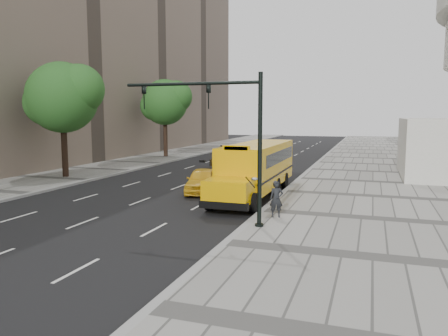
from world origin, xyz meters
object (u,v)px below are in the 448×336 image
(tree_b, at_px, (63,97))
(taxi_far, at_px, (222,161))
(pedestrian, at_px, (276,199))
(taxi_near, at_px, (202,180))
(traffic_signal, at_px, (227,130))
(tree_c, at_px, (166,102))
(school_bus, at_px, (257,165))

(tree_b, relative_size, taxi_far, 1.78)
(tree_b, xyz_separation_m, pedestrian, (17.33, -7.59, -5.00))
(taxi_near, bearing_deg, pedestrian, -57.28)
(taxi_far, bearing_deg, traffic_signal, -92.61)
(tree_c, relative_size, school_bus, 0.73)
(tree_b, xyz_separation_m, school_bus, (14.90, -1.69, -4.20))
(taxi_near, bearing_deg, taxi_far, 89.00)
(tree_b, distance_m, taxi_far, 13.61)
(tree_b, xyz_separation_m, taxi_far, (9.24, 8.54, -5.18))
(tree_c, xyz_separation_m, pedestrian, (17.34, -24.14, -5.08))
(taxi_near, distance_m, taxi_far, 10.95)
(school_bus, bearing_deg, pedestrian, -67.61)
(school_bus, height_order, taxi_near, school_bus)
(pedestrian, bearing_deg, tree_b, 137.27)
(tree_c, height_order, school_bus, tree_c)
(taxi_near, relative_size, traffic_signal, 0.68)
(taxi_near, height_order, traffic_signal, traffic_signal)
(school_bus, relative_size, traffic_signal, 1.81)
(taxi_near, height_order, taxi_far, taxi_far)
(tree_b, relative_size, school_bus, 0.73)
(taxi_near, distance_m, traffic_signal, 8.90)
(taxi_far, bearing_deg, taxi_near, -99.52)
(tree_c, height_order, taxi_far, tree_c)
(school_bus, distance_m, taxi_far, 11.73)
(tree_b, relative_size, pedestrian, 5.19)
(tree_b, height_order, pedestrian, tree_b)
(tree_c, bearing_deg, taxi_far, -40.90)
(tree_b, distance_m, pedestrian, 19.57)
(taxi_near, bearing_deg, traffic_signal, -74.88)
(tree_b, height_order, school_bus, tree_b)
(school_bus, bearing_deg, traffic_signal, -84.86)
(pedestrian, height_order, traffic_signal, traffic_signal)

